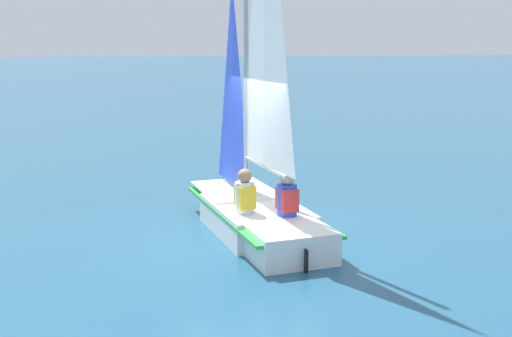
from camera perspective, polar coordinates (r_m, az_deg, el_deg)
The scene contains 4 objects.
ground_plane at distance 10.59m, azimuth -0.00°, elevation -5.70°, with size 260.00×260.00×0.00m, color #235675.
sailboat_main at distance 10.35m, azimuth 0.02°, elevation -0.91°, with size 4.00×1.93×6.25m.
sailor_helm at distance 9.96m, azimuth -1.00°, elevation -3.09°, with size 0.38×0.34×1.16m.
sailor_crew at distance 9.79m, azimuth 2.77°, elevation -3.28°, with size 0.38×0.34×1.16m.
Camera 1 is at (9.95, -1.91, 3.08)m, focal length 45.00 mm.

